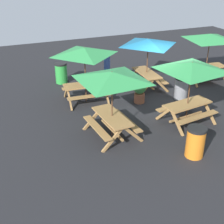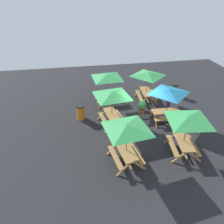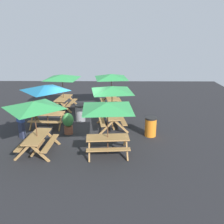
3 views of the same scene
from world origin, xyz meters
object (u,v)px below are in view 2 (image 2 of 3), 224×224
object	(u,v)px
picnic_table_5	(127,130)
person_standing	(169,97)
picnic_table_2	(112,96)
picnic_table_4	(169,94)
trash_bin_orange	(81,112)
picnic_table_1	(107,78)
trash_bin_gray	(144,123)
trash_bin_green	(175,90)
picnic_table_0	(188,121)
picnic_table_3	(148,76)
potted_plant_0	(142,107)

from	to	relation	value
picnic_table_5	person_standing	world-z (taller)	picnic_table_5
picnic_table_2	picnic_table_4	distance (m)	3.52
trash_bin_orange	person_standing	size ratio (longest dim) A/B	0.59
picnic_table_1	trash_bin_gray	xyz separation A→B (m)	(-3.88, -1.68, -1.49)
picnic_table_1	picnic_table_2	xyz separation A→B (m)	(-2.89, 0.15, 0.00)
trash_bin_gray	person_standing	bearing A→B (deg)	-46.84
trash_bin_green	trash_bin_orange	size ratio (longest dim) A/B	1.00
picnic_table_1	picnic_table_5	distance (m)	6.41
picnic_table_0	trash_bin_gray	distance (m)	3.10
picnic_table_4	picnic_table_3	bearing A→B (deg)	-81.20
potted_plant_0	picnic_table_4	bearing A→B (deg)	-127.99
picnic_table_4	picnic_table_5	world-z (taller)	same
picnic_table_1	picnic_table_2	distance (m)	2.89
picnic_table_1	picnic_table_3	world-z (taller)	same
picnic_table_0	picnic_table_3	world-z (taller)	same
picnic_table_5	potted_plant_0	distance (m)	5.00
picnic_table_3	potted_plant_0	xyz separation A→B (m)	(-2.01, 0.97, -1.38)
picnic_table_0	picnic_table_2	world-z (taller)	same
picnic_table_4	picnic_table_5	bearing A→B (deg)	46.22
picnic_table_5	person_standing	size ratio (longest dim) A/B	1.68
picnic_table_2	picnic_table_5	size ratio (longest dim) A/B	1.00
picnic_table_2	person_standing	size ratio (longest dim) A/B	1.68
trash_bin_orange	trash_bin_green	bearing A→B (deg)	-73.81
picnic_table_5	trash_bin_gray	distance (m)	3.41
picnic_table_4	potted_plant_0	world-z (taller)	picnic_table_4
picnic_table_0	person_standing	size ratio (longest dim) A/B	1.68
picnic_table_4	potted_plant_0	xyz separation A→B (m)	(1.02, 1.31, -1.38)
trash_bin_green	person_standing	size ratio (longest dim) A/B	0.59
picnic_table_2	trash_bin_gray	world-z (taller)	picnic_table_2
picnic_table_2	potted_plant_0	distance (m)	2.72
picnic_table_0	trash_bin_green	xyz separation A→B (m)	(6.55, -2.43, -1.49)
trash_bin_green	trash_bin_orange	world-z (taller)	same
picnic_table_1	picnic_table_4	xyz separation A→B (m)	(-3.11, -3.36, 0.00)
picnic_table_3	picnic_table_1	bearing A→B (deg)	92.35
picnic_table_1	picnic_table_2	size ratio (longest dim) A/B	1.01
picnic_table_3	trash_bin_green	distance (m)	2.94
picnic_table_0	potted_plant_0	world-z (taller)	picnic_table_0
picnic_table_2	picnic_table_5	world-z (taller)	same
picnic_table_1	potted_plant_0	distance (m)	3.24
picnic_table_0	trash_bin_green	size ratio (longest dim) A/B	2.86
picnic_table_3	potted_plant_0	distance (m)	2.63
picnic_table_3	trash_bin_orange	bearing A→B (deg)	113.12
picnic_table_1	trash_bin_orange	world-z (taller)	picnic_table_1
picnic_table_3	trash_bin_orange	world-z (taller)	picnic_table_3
picnic_table_0	picnic_table_1	world-z (taller)	same
trash_bin_green	person_standing	bearing A→B (deg)	144.95
picnic_table_0	picnic_table_3	bearing A→B (deg)	8.30
picnic_table_1	picnic_table_0	bearing A→B (deg)	112.28
picnic_table_4	trash_bin_orange	distance (m)	5.78
trash_bin_orange	picnic_table_2	bearing A→B (deg)	-117.97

